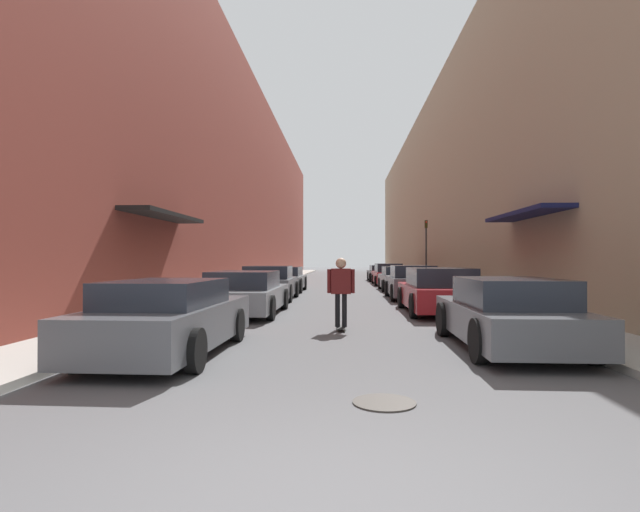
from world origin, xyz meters
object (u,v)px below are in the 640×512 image
object	(u,v)px
parked_car_left_0	(169,318)
parked_car_right_4	(388,275)
parked_car_left_2	(269,283)
parked_car_right_1	(439,291)
parked_car_left_1	(245,293)
parked_car_right_5	(381,273)
parked_car_left_3	(285,279)
parked_car_right_0	(508,314)
skateboarder	(341,286)
parked_car_right_2	(412,283)
parked_car_right_3	(399,279)
manhole_cover	(384,402)
traffic_light	(426,245)

from	to	relation	value
parked_car_left_0	parked_car_right_4	xyz separation A→B (m)	(5.62, 23.16, 0.03)
parked_car_left_2	parked_car_right_1	size ratio (longest dim) A/B	0.91
parked_car_left_1	parked_car_right_5	bearing A→B (deg)	76.11
parked_car_left_0	parked_car_left_3	bearing A→B (deg)	90.13
parked_car_right_0	parked_car_right_1	world-z (taller)	parked_car_right_1
parked_car_left_2	parked_car_right_5	size ratio (longest dim) A/B	0.90
skateboarder	parked_car_right_2	bearing A→B (deg)	72.81
parked_car_right_1	parked_car_right_3	size ratio (longest dim) A/B	1.16
parked_car_right_5	parked_car_right_2	bearing A→B (deg)	-89.89
parked_car_right_0	parked_car_right_3	distance (m)	16.59
parked_car_right_2	manhole_cover	xyz separation A→B (m)	(-2.28, -14.70, -0.64)
manhole_cover	parked_car_right_3	bearing A→B (deg)	83.37
parked_car_left_1	parked_car_right_2	bearing A→B (deg)	46.83
parked_car_left_3	manhole_cover	bearing A→B (deg)	-79.91
manhole_cover	traffic_light	world-z (taller)	traffic_light
parked_car_left_3	traffic_light	size ratio (longest dim) A/B	1.15
parked_car_right_0	parked_car_left_1	bearing A→B (deg)	137.51
parked_car_left_1	parked_car_right_5	world-z (taller)	parked_car_left_1
parked_car_right_4	parked_car_right_1	bearing A→B (deg)	-89.72
parked_car_right_1	parked_car_right_5	size ratio (longest dim) A/B	0.99
parked_car_left_2	parked_car_left_3	size ratio (longest dim) A/B	0.97
parked_car_right_0	skateboarder	world-z (taller)	skateboarder
parked_car_right_4	skateboarder	xyz separation A→B (m)	(-2.79, -20.12, 0.36)
parked_car_left_1	parked_car_right_0	xyz separation A→B (m)	(5.76, -5.28, 0.00)
parked_car_left_3	manhole_cover	world-z (taller)	parked_car_left_3
parked_car_left_2	parked_car_left_1	bearing A→B (deg)	-88.85
parked_car_right_2	parked_car_right_4	world-z (taller)	parked_car_right_2
traffic_light	parked_car_right_2	bearing A→B (deg)	-102.53
parked_car_left_2	parked_car_right_1	bearing A→B (deg)	-38.92
parked_car_right_5	skateboarder	world-z (taller)	skateboarder
parked_car_left_0	parked_car_right_2	distance (m)	13.32
parked_car_left_2	parked_car_right_3	size ratio (longest dim) A/B	1.06
parked_car_right_4	parked_car_right_5	xyz separation A→B (m)	(-0.02, 5.42, -0.06)
parked_car_left_2	manhole_cover	xyz separation A→B (m)	(3.41, -14.01, -0.64)
parked_car_left_3	parked_car_right_2	xyz separation A→B (m)	(5.67, -4.32, 0.05)
skateboarder	parked_car_left_0	bearing A→B (deg)	-133.02
parked_car_right_2	parked_car_right_3	world-z (taller)	parked_car_right_2
parked_car_left_1	parked_car_right_3	distance (m)	12.64
parked_car_left_2	traffic_light	bearing A→B (deg)	52.35
parked_car_left_1	parked_car_right_4	size ratio (longest dim) A/B	1.02
parked_car_right_0	parked_car_right_4	distance (m)	22.31
parked_car_right_2	skateboarder	distance (m)	9.47
parked_car_left_2	parked_car_right_2	bearing A→B (deg)	6.96
parked_car_right_2	parked_car_left_0	bearing A→B (deg)	-114.99
parked_car_left_1	parked_car_right_1	bearing A→B (deg)	6.10
parked_car_right_4	parked_car_right_0	bearing A→B (deg)	-89.53
parked_car_right_1	traffic_light	xyz separation A→B (m)	(2.01, 14.73, 1.79)
parked_car_left_1	traffic_light	size ratio (longest dim) A/B	1.27
parked_car_right_3	manhole_cover	bearing A→B (deg)	-96.63
parked_car_left_1	parked_car_left_3	bearing A→B (deg)	90.47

